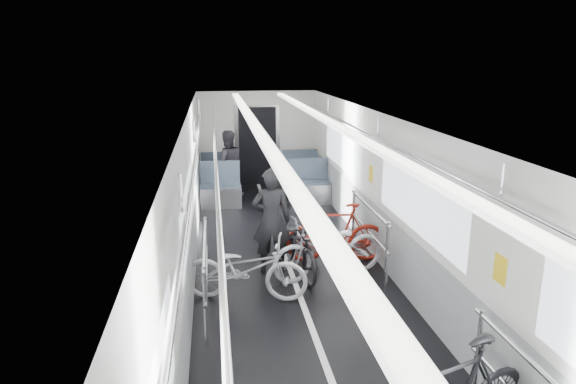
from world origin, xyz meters
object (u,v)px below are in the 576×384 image
bike_left_far (245,269)px  bike_right_far (337,233)px  bike_right_mid (329,248)px  person_seated (227,163)px  person_standing (272,221)px  bike_aisle (300,245)px

bike_left_far → bike_right_far: (1.55, 1.13, 0.04)m
bike_right_mid → person_seated: 5.13m
person_standing → person_seated: size_ratio=1.05×
bike_aisle → person_seated: person_seated is taller
bike_left_far → bike_right_far: 1.92m
bike_left_far → bike_aisle: size_ratio=1.04×
person_seated → person_standing: bearing=87.8°
bike_left_far → bike_aisle: bike_left_far is taller
person_standing → bike_right_mid: bearing=160.4°
bike_right_far → bike_aisle: size_ratio=1.00×
bike_aisle → bike_right_mid: bearing=-42.4°
bike_right_far → person_seated: person_seated is taller
bike_right_mid → bike_right_far: bike_right_far is taller
bike_aisle → person_standing: person_standing is taller
bike_aisle → bike_right_far: bearing=18.2°
bike_right_far → bike_aisle: (-0.66, -0.31, -0.06)m
bike_right_far → person_standing: (-1.08, -0.21, 0.33)m
bike_left_far → bike_aisle: bearing=-34.1°
person_standing → bike_right_far: bearing=-163.3°
bike_left_far → person_standing: bearing=-13.7°
bike_left_far → bike_aisle: (0.89, 0.81, -0.02)m
bike_right_mid → bike_aisle: size_ratio=1.10×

